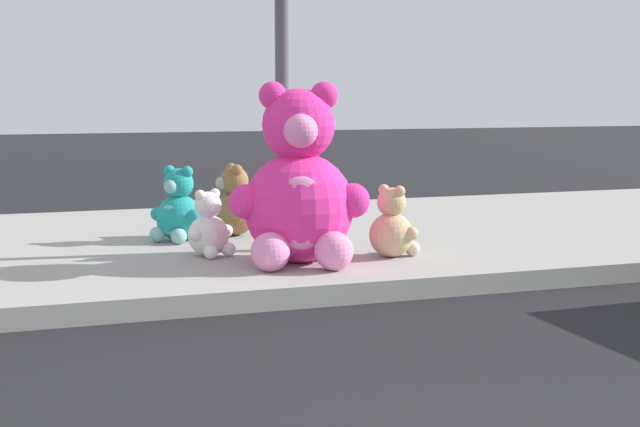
{
  "coord_description": "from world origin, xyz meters",
  "views": [
    {
      "loc": [
        -0.99,
        -2.54,
        1.43
      ],
      "look_at": [
        1.05,
        3.6,
        0.55
      ],
      "focal_mm": 50.25,
      "sensor_mm": 36.0,
      "label": 1
    }
  ],
  "objects_px": {
    "plush_pink_large": "(299,191)",
    "plush_brown": "(232,207)",
    "sign_pole": "(282,39)",
    "plush_white": "(210,229)",
    "plush_tan": "(393,228)",
    "plush_teal": "(178,211)"
  },
  "relations": [
    {
      "from": "sign_pole",
      "to": "plush_brown",
      "type": "xyz_separation_m",
      "value": [
        -0.22,
        0.87,
        -1.44
      ]
    },
    {
      "from": "sign_pole",
      "to": "plush_pink_large",
      "type": "bearing_deg",
      "value": -93.97
    },
    {
      "from": "plush_brown",
      "to": "plush_tan",
      "type": "relative_size",
      "value": 1.14
    },
    {
      "from": "plush_brown",
      "to": "plush_white",
      "type": "distance_m",
      "value": 1.03
    },
    {
      "from": "sign_pole",
      "to": "plush_white",
      "type": "height_order",
      "value": "sign_pole"
    },
    {
      "from": "sign_pole",
      "to": "plush_pink_large",
      "type": "relative_size",
      "value": 2.35
    },
    {
      "from": "plush_brown",
      "to": "plush_teal",
      "type": "xyz_separation_m",
      "value": [
        -0.52,
        -0.15,
        0.0
      ]
    },
    {
      "from": "plush_pink_large",
      "to": "plush_brown",
      "type": "xyz_separation_m",
      "value": [
        -0.18,
        1.46,
        -0.29
      ]
    },
    {
      "from": "plush_pink_large",
      "to": "plush_brown",
      "type": "distance_m",
      "value": 1.49
    },
    {
      "from": "plush_brown",
      "to": "plush_white",
      "type": "xyz_separation_m",
      "value": [
        -0.4,
        -0.95,
        -0.05
      ]
    },
    {
      "from": "sign_pole",
      "to": "plush_tan",
      "type": "xyz_separation_m",
      "value": [
        0.73,
        -0.57,
        -1.47
      ]
    },
    {
      "from": "sign_pole",
      "to": "plush_teal",
      "type": "height_order",
      "value": "sign_pole"
    },
    {
      "from": "plush_white",
      "to": "plush_brown",
      "type": "bearing_deg",
      "value": 67.13
    },
    {
      "from": "plush_teal",
      "to": "sign_pole",
      "type": "bearing_deg",
      "value": -44.24
    },
    {
      "from": "plush_pink_large",
      "to": "plush_white",
      "type": "relative_size",
      "value": 2.57
    },
    {
      "from": "sign_pole",
      "to": "plush_teal",
      "type": "distance_m",
      "value": 1.77
    },
    {
      "from": "plush_pink_large",
      "to": "plush_tan",
      "type": "xyz_separation_m",
      "value": [
        0.77,
        0.02,
        -0.32
      ]
    },
    {
      "from": "plush_pink_large",
      "to": "plush_tan",
      "type": "distance_m",
      "value": 0.83
    },
    {
      "from": "sign_pole",
      "to": "plush_tan",
      "type": "relative_size",
      "value": 5.64
    },
    {
      "from": "plush_brown",
      "to": "plush_tan",
      "type": "distance_m",
      "value": 1.72
    },
    {
      "from": "plush_teal",
      "to": "plush_tan",
      "type": "bearing_deg",
      "value": -41.2
    },
    {
      "from": "sign_pole",
      "to": "plush_pink_large",
      "type": "height_order",
      "value": "sign_pole"
    }
  ]
}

